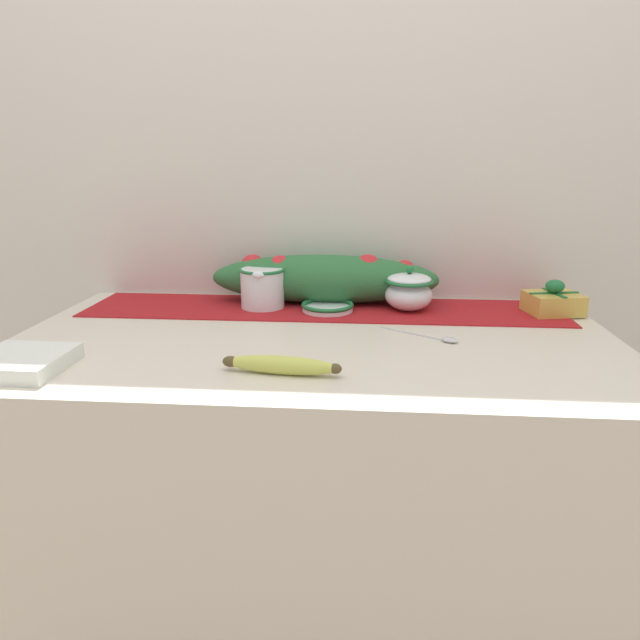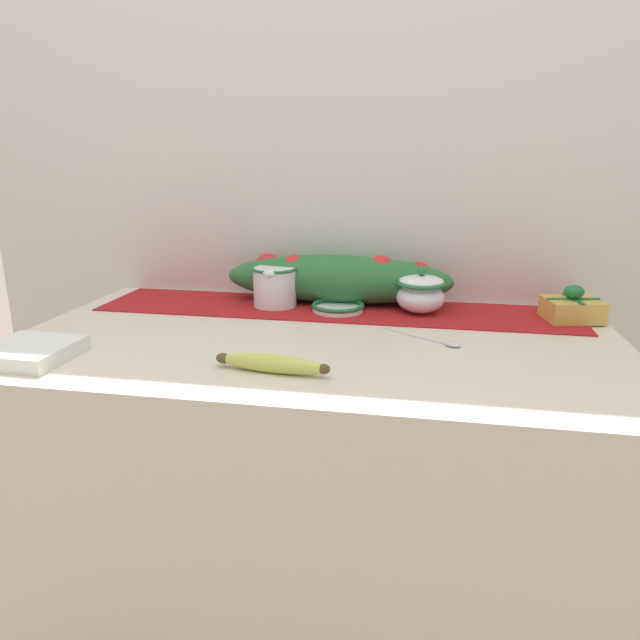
{
  "view_description": "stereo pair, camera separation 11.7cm",
  "coord_description": "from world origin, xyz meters",
  "px_view_note": "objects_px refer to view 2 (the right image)",
  "views": [
    {
      "loc": [
        0.11,
        -1.16,
        1.26
      ],
      "look_at": [
        0.02,
        -0.04,
        0.94
      ],
      "focal_mm": 32.0,
      "sensor_mm": 36.0,
      "label": 1
    },
    {
      "loc": [
        0.22,
        -1.15,
        1.26
      ],
      "look_at": [
        0.02,
        -0.04,
        0.94
      ],
      "focal_mm": 32.0,
      "sensor_mm": 36.0,
      "label": 2
    }
  ],
  "objects_px": {
    "cream_pitcher": "(275,285)",
    "banana": "(272,363)",
    "spoon": "(446,343)",
    "small_dish": "(338,307)",
    "sugar_bowl": "(421,293)",
    "gift_box": "(572,308)",
    "napkin_stack": "(29,352)"
  },
  "relations": [
    {
      "from": "small_dish",
      "to": "spoon",
      "type": "xyz_separation_m",
      "value": [
        0.26,
        -0.21,
        -0.01
      ]
    },
    {
      "from": "napkin_stack",
      "to": "small_dish",
      "type": "bearing_deg",
      "value": 40.47
    },
    {
      "from": "banana",
      "to": "spoon",
      "type": "bearing_deg",
      "value": 34.84
    },
    {
      "from": "cream_pitcher",
      "to": "small_dish",
      "type": "distance_m",
      "value": 0.17
    },
    {
      "from": "cream_pitcher",
      "to": "sugar_bowl",
      "type": "relative_size",
      "value": 1.12
    },
    {
      "from": "cream_pitcher",
      "to": "small_dish",
      "type": "relative_size",
      "value": 1.02
    },
    {
      "from": "spoon",
      "to": "gift_box",
      "type": "bearing_deg",
      "value": 71.56
    },
    {
      "from": "sugar_bowl",
      "to": "gift_box",
      "type": "bearing_deg",
      "value": -0.25
    },
    {
      "from": "gift_box",
      "to": "cream_pitcher",
      "type": "bearing_deg",
      "value": 179.8
    },
    {
      "from": "banana",
      "to": "napkin_stack",
      "type": "bearing_deg",
      "value": -177.77
    },
    {
      "from": "cream_pitcher",
      "to": "napkin_stack",
      "type": "bearing_deg",
      "value": -127.17
    },
    {
      "from": "cream_pitcher",
      "to": "banana",
      "type": "relative_size",
      "value": 0.61
    },
    {
      "from": "spoon",
      "to": "banana",
      "type": "bearing_deg",
      "value": -112.21
    },
    {
      "from": "cream_pitcher",
      "to": "small_dish",
      "type": "xyz_separation_m",
      "value": [
        0.17,
        -0.02,
        -0.04
      ]
    },
    {
      "from": "napkin_stack",
      "to": "banana",
      "type": "bearing_deg",
      "value": 2.23
    },
    {
      "from": "spoon",
      "to": "napkin_stack",
      "type": "bearing_deg",
      "value": -130.35
    },
    {
      "from": "sugar_bowl",
      "to": "napkin_stack",
      "type": "distance_m",
      "value": 0.87
    },
    {
      "from": "sugar_bowl",
      "to": "gift_box",
      "type": "xyz_separation_m",
      "value": [
        0.35,
        -0.0,
        -0.02
      ]
    },
    {
      "from": "small_dish",
      "to": "spoon",
      "type": "relative_size",
      "value": 0.79
    },
    {
      "from": "small_dish",
      "to": "banana",
      "type": "relative_size",
      "value": 0.6
    },
    {
      "from": "spoon",
      "to": "gift_box",
      "type": "xyz_separation_m",
      "value": [
        0.29,
        0.23,
        0.03
      ]
    },
    {
      "from": "small_dish",
      "to": "spoon",
      "type": "bearing_deg",
      "value": -39.6
    },
    {
      "from": "cream_pitcher",
      "to": "sugar_bowl",
      "type": "bearing_deg",
      "value": -0.15
    },
    {
      "from": "sugar_bowl",
      "to": "gift_box",
      "type": "relative_size",
      "value": 0.86
    },
    {
      "from": "small_dish",
      "to": "sugar_bowl",
      "type": "bearing_deg",
      "value": 6.61
    },
    {
      "from": "cream_pitcher",
      "to": "napkin_stack",
      "type": "xyz_separation_m",
      "value": [
        -0.36,
        -0.47,
        -0.04
      ]
    },
    {
      "from": "cream_pitcher",
      "to": "banana",
      "type": "height_order",
      "value": "cream_pitcher"
    },
    {
      "from": "banana",
      "to": "spoon",
      "type": "distance_m",
      "value": 0.38
    },
    {
      "from": "sugar_bowl",
      "to": "napkin_stack",
      "type": "xyz_separation_m",
      "value": [
        -0.73,
        -0.47,
        -0.04
      ]
    },
    {
      "from": "cream_pitcher",
      "to": "banana",
      "type": "bearing_deg",
      "value": -75.93
    },
    {
      "from": "small_dish",
      "to": "gift_box",
      "type": "height_order",
      "value": "gift_box"
    },
    {
      "from": "sugar_bowl",
      "to": "banana",
      "type": "height_order",
      "value": "sugar_bowl"
    }
  ]
}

